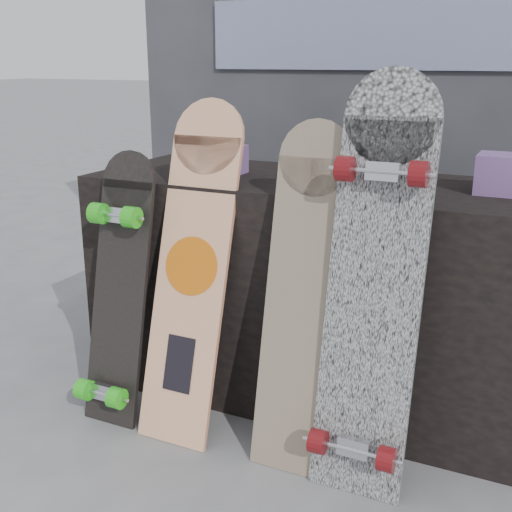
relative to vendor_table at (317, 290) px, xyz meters
The scene contains 10 objects.
ground 0.64m from the vendor_table, 90.00° to the right, with size 60.00×60.00×0.00m, color slate.
vendor_table is the anchor object (origin of this frame).
booth 1.10m from the vendor_table, 90.00° to the left, with size 2.40×0.22×2.20m.
merch_box_purple 0.59m from the vendor_table, behind, with size 0.18×0.12×0.10m, color #5D3F81.
merch_box_small 0.74m from the vendor_table, ahead, with size 0.14×0.14×0.12m, color #5D3F81.
merch_box_flat 0.52m from the vendor_table, 36.91° to the left, with size 0.22×0.10×0.06m, color #D1B78C.
longboard_geisha 0.50m from the vendor_table, 129.72° to the right, with size 0.25×0.35×1.08m.
longboard_celtic 0.43m from the vendor_table, 76.40° to the right, with size 0.23×0.24×1.04m.
longboard_cascadia 0.56m from the vendor_table, 52.61° to the right, with size 0.27×0.31×1.18m.
skateboard_dark 0.70m from the vendor_table, 142.41° to the right, with size 0.20×0.29×0.91m.
Camera 1 is at (0.73, -1.56, 1.20)m, focal length 45.00 mm.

